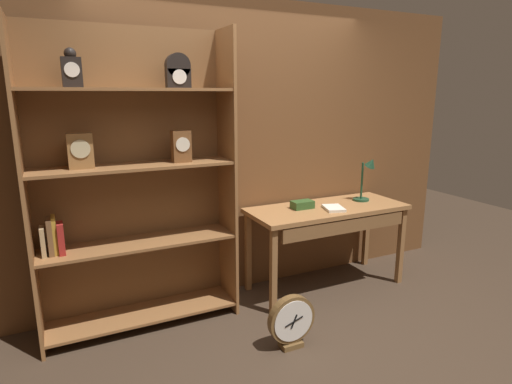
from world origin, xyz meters
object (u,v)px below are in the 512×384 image
Objects in this scene: bookshelf at (132,185)px; desk_lamp at (367,177)px; toolbox_small at (302,205)px; workbench at (329,217)px; round_clock_large at (291,321)px; open_repair_manual at (334,208)px.

bookshelf is 5.29× the size of desk_lamp.
bookshelf is at bearing 177.98° from desk_lamp.
desk_lamp is 2.21× the size of toolbox_small.
desk_lamp reaches higher than toolbox_small.
desk_lamp is 0.73m from toolbox_small.
toolbox_small is at bearing -1.89° from bookshelf.
bookshelf is 1.54× the size of workbench.
workbench is 0.28m from toolbox_small.
toolbox_small is 0.49× the size of round_clock_large.
toolbox_small is 0.89× the size of open_repair_manual.
toolbox_small reaches higher than round_clock_large.
open_repair_manual is (-0.47, -0.13, -0.22)m from desk_lamp.
desk_lamp is (0.46, 0.05, 0.33)m from workbench.
desk_lamp is at bearing -2.02° from bookshelf.
bookshelf is 1.51m from toolbox_small.
open_repair_manual is at bearing -95.93° from workbench.
toolbox_small is 0.28m from open_repair_manual.
desk_lamp is 1.97× the size of open_repair_manual.
bookshelf is 10.43× the size of open_repair_manual.
open_repair_manual is (1.71, -0.21, -0.33)m from bookshelf.
bookshelf is 2.19m from desk_lamp.
bookshelf is at bearing 178.11° from toolbox_small.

